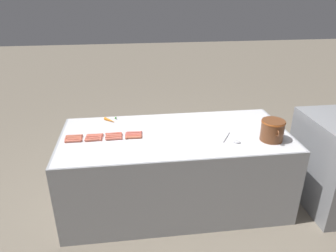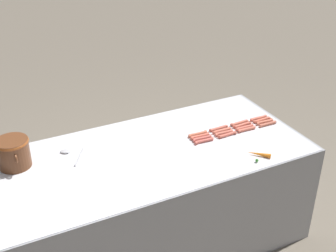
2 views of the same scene
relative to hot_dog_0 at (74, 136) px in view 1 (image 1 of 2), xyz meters
name	(u,v)px [view 1 (image 1 of 2)]	position (x,y,z in m)	size (l,w,h in m)	color
ground_plane	(175,201)	(0.05, 1.00, -0.85)	(20.00, 20.00, 0.00)	#756B5B
griddle_counter	(175,169)	(0.05, 1.00, -0.43)	(1.06, 2.30, 0.84)	#9EA0A5
hot_dog_0	(74,136)	(0.00, 0.00, 0.00)	(0.03, 0.17, 0.02)	#C1644D
hot_dog_1	(95,135)	(0.00, 0.20, 0.00)	(0.03, 0.17, 0.02)	#CB6651
hot_dog_2	(114,134)	(0.00, 0.38, 0.00)	(0.03, 0.17, 0.02)	#C95E4B
hot_dog_3	(134,133)	(0.00, 0.59, 0.00)	(0.03, 0.17, 0.02)	#C45A4E
hot_dog_4	(74,138)	(0.04, 0.00, 0.00)	(0.04, 0.17, 0.02)	#C6644B
hot_dog_5	(95,136)	(0.03, 0.20, 0.00)	(0.03, 0.17, 0.02)	#CB604D
hot_dog_6	(114,135)	(0.04, 0.39, 0.00)	(0.04, 0.17, 0.02)	#C86451
hot_dog_7	(134,134)	(0.04, 0.58, 0.00)	(0.04, 0.17, 0.02)	#C45B50
hot_dog_8	(73,139)	(0.08, 0.00, 0.00)	(0.03, 0.17, 0.02)	#CC634B
hot_dog_9	(94,138)	(0.08, 0.19, 0.00)	(0.04, 0.17, 0.02)	#CA614E
hot_dog_10	(114,137)	(0.07, 0.39, 0.00)	(0.03, 0.17, 0.02)	#CD644E
hot_dog_11	(134,136)	(0.07, 0.58, 0.00)	(0.03, 0.17, 0.02)	#CE5C48
hot_dog_12	(73,141)	(0.11, 0.01, 0.00)	(0.03, 0.17, 0.02)	#CB634E
hot_dog_13	(93,140)	(0.11, 0.19, 0.00)	(0.03, 0.17, 0.02)	#C3604C
hot_dog_14	(114,139)	(0.11, 0.39, 0.00)	(0.03, 0.17, 0.02)	#C76350
hot_dog_15	(134,137)	(0.11, 0.58, 0.00)	(0.03, 0.17, 0.02)	#C46448
bean_pot	(272,129)	(0.31, 1.90, 0.10)	(0.28, 0.23, 0.20)	brown
serving_spoon	(233,140)	(0.28, 1.53, 0.00)	(0.25, 0.17, 0.02)	#B7B7BC
carrot	(110,120)	(-0.34, 0.34, 0.00)	(0.14, 0.14, 0.03)	orange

